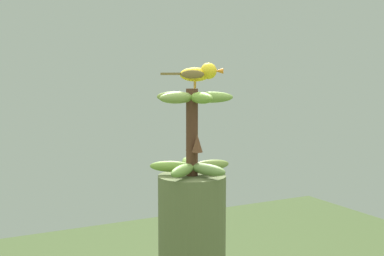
{
  "coord_description": "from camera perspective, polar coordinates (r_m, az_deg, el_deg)",
  "views": [
    {
      "loc": [
        1.43,
        -0.74,
        1.69
      ],
      "look_at": [
        0.0,
        0.0,
        1.54
      ],
      "focal_mm": 45.31,
      "sensor_mm": 36.0,
      "label": 1
    }
  ],
  "objects": [
    {
      "name": "banana_bunch",
      "position": [
        1.62,
        0.01,
        -0.58
      ],
      "size": [
        0.29,
        0.28,
        0.29
      ],
      "color": "#4C2D1E",
      "rests_on": "banana_tree"
    },
    {
      "name": "perched_bird",
      "position": [
        1.65,
        0.86,
        6.47
      ],
      "size": [
        0.14,
        0.19,
        0.09
      ],
      "color": "#C68933",
      "rests_on": "banana_bunch"
    }
  ]
}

